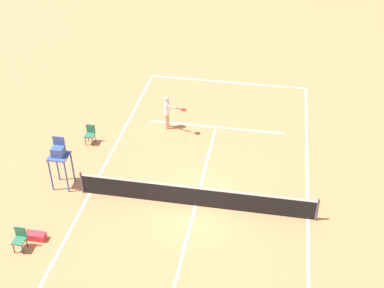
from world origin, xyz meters
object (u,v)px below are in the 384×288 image
(tennis_ball, at_px, (184,141))
(courtside_chair_mid, at_px, (90,134))
(player_serving, at_px, (168,110))
(courtside_chair_near, at_px, (20,238))
(equipment_bag, at_px, (36,236))
(umpire_chair, at_px, (59,155))

(tennis_ball, relative_size, courtside_chair_mid, 0.07)
(player_serving, height_order, tennis_ball, player_serving)
(player_serving, xyz_separation_m, tennis_ball, (-1.01, 1.02, -1.04))
(courtside_chair_near, xyz_separation_m, equipment_bag, (-0.30, -0.56, -0.38))
(tennis_ball, bearing_deg, courtside_chair_near, 60.33)
(equipment_bag, bearing_deg, courtside_chair_mid, -88.84)
(tennis_ball, xyz_separation_m, umpire_chair, (4.45, 4.23, 1.57))
(courtside_chair_near, bearing_deg, tennis_ball, -119.67)
(courtside_chair_near, bearing_deg, umpire_chair, -91.91)
(player_serving, bearing_deg, courtside_chair_near, -6.91)
(player_serving, distance_m, equipment_bag, 9.16)
(player_serving, xyz_separation_m, courtside_chair_near, (3.58, 9.06, -0.54))
(courtside_chair_near, relative_size, equipment_bag, 1.25)
(equipment_bag, bearing_deg, player_serving, -111.05)
(player_serving, bearing_deg, tennis_ball, 59.06)
(tennis_ball, relative_size, courtside_chair_near, 0.07)
(umpire_chair, relative_size, courtside_chair_mid, 2.54)
(equipment_bag, bearing_deg, tennis_ball, -119.77)
(tennis_ball, distance_m, courtside_chair_near, 9.27)
(tennis_ball, height_order, courtside_chair_mid, courtside_chair_mid)
(tennis_ball, height_order, courtside_chair_near, courtside_chair_near)
(tennis_ball, height_order, equipment_bag, equipment_bag)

